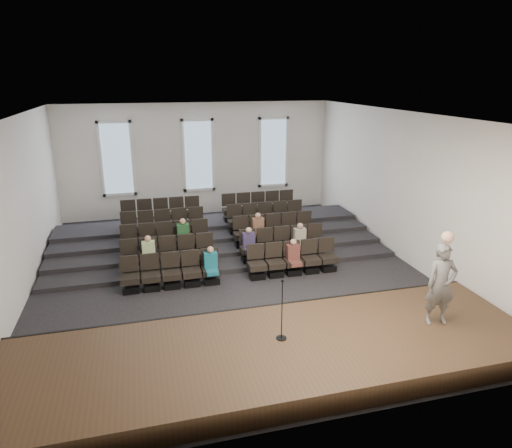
{
  "coord_description": "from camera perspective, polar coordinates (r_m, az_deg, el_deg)",
  "views": [
    {
      "loc": [
        -2.63,
        -13.34,
        6.08
      ],
      "look_at": [
        0.98,
        0.5,
        1.43
      ],
      "focal_mm": 32.0,
      "sensor_mm": 36.0,
      "label": 1
    }
  ],
  "objects": [
    {
      "name": "wall_back",
      "position": [
        20.84,
        -7.23,
        7.99
      ],
      "size": [
        12.0,
        0.04,
        5.0
      ],
      "primitive_type": "cube",
      "color": "white",
      "rests_on": "ground"
    },
    {
      "name": "risers",
      "position": [
        17.73,
        -5.26,
        -1.45
      ],
      "size": [
        11.8,
        4.8,
        0.6
      ],
      "color": "black",
      "rests_on": "ground"
    },
    {
      "name": "windows",
      "position": [
        20.74,
        -7.22,
        8.5
      ],
      "size": [
        8.44,
        0.1,
        3.24
      ],
      "color": "white",
      "rests_on": "wall_back"
    },
    {
      "name": "wall_right",
      "position": [
        16.3,
        17.92,
        4.45
      ],
      "size": [
        0.04,
        14.0,
        5.0
      ],
      "primitive_type": "cube",
      "color": "white",
      "rests_on": "ground"
    },
    {
      "name": "speaker",
      "position": [
        11.47,
        22.13,
        -7.01
      ],
      "size": [
        0.78,
        0.57,
        1.98
      ],
      "primitive_type": "imported",
      "rotation": [
        0.0,
        0.0,
        -0.14
      ],
      "color": "#595754",
      "rests_on": "stage"
    },
    {
      "name": "seating_rows",
      "position": [
        16.05,
        -4.33,
        -1.69
      ],
      "size": [
        6.8,
        4.7,
        1.67
      ],
      "color": "black",
      "rests_on": "ground"
    },
    {
      "name": "wall_front",
      "position": [
        7.73,
        7.17,
        -9.74
      ],
      "size": [
        12.0,
        0.04,
        5.0
      ],
      "primitive_type": "cube",
      "color": "white",
      "rests_on": "ground"
    },
    {
      "name": "stage",
      "position": [
        10.43,
        2.66,
        -15.98
      ],
      "size": [
        11.8,
        3.6,
        0.5
      ],
      "primitive_type": "cube",
      "color": "#3D291A",
      "rests_on": "ground"
    },
    {
      "name": "audience",
      "position": [
        15.04,
        -2.56,
        -2.43
      ],
      "size": [
        5.45,
        2.64,
        1.1
      ],
      "color": "#186778",
      "rests_on": "seating_rows"
    },
    {
      "name": "wall_left",
      "position": [
        14.22,
        -27.87,
        1.3
      ],
      "size": [
        0.04,
        14.0,
        5.0
      ],
      "primitive_type": "cube",
      "color": "white",
      "rests_on": "ground"
    },
    {
      "name": "ground",
      "position": [
        14.9,
        -3.19,
        -6.1
      ],
      "size": [
        14.0,
        14.0,
        0.0
      ],
      "primitive_type": "plane",
      "color": "black",
      "rests_on": "ground"
    },
    {
      "name": "mic_stand",
      "position": [
        10.29,
        3.24,
        -12.06
      ],
      "size": [
        0.24,
        0.24,
        1.44
      ],
      "color": "black",
      "rests_on": "stage"
    },
    {
      "name": "ceiling",
      "position": [
        13.64,
        -3.56,
        13.48
      ],
      "size": [
        12.0,
        14.0,
        0.02
      ],
      "primitive_type": "cube",
      "color": "white",
      "rests_on": "ground"
    },
    {
      "name": "stage_lip",
      "position": [
        11.88,
        0.09,
        -11.37
      ],
      "size": [
        11.8,
        0.06,
        0.52
      ],
      "primitive_type": "cube",
      "color": "black",
      "rests_on": "ground"
    }
  ]
}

